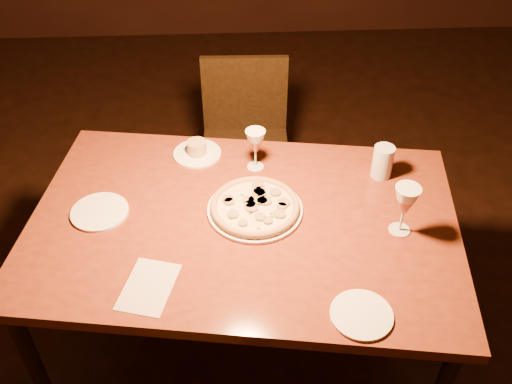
{
  "coord_description": "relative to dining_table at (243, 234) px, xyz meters",
  "views": [
    {
      "loc": [
        -0.04,
        -1.19,
        2.18
      ],
      "look_at": [
        0.04,
        0.32,
        0.89
      ],
      "focal_mm": 40.0,
      "sensor_mm": 36.0,
      "label": 1
    }
  ],
  "objects": [
    {
      "name": "dining_table",
      "position": [
        0.0,
        0.0,
        0.0
      ],
      "size": [
        1.63,
        1.18,
        0.8
      ],
      "rotation": [
        0.0,
        0.0,
        -0.15
      ],
      "color": "brown",
      "rests_on": "floor"
    },
    {
      "name": "side_plate_near",
      "position": [
        0.34,
        -0.43,
        0.08
      ],
      "size": [
        0.19,
        0.19,
        0.01
      ],
      "primitive_type": "cylinder",
      "color": "white",
      "rests_on": "dining_table"
    },
    {
      "name": "ramekin_saucer",
      "position": [
        -0.17,
        0.39,
        0.09
      ],
      "size": [
        0.19,
        0.19,
        0.06
      ],
      "color": "white",
      "rests_on": "dining_table"
    },
    {
      "name": "wine_glass_right",
      "position": [
        0.54,
        -0.08,
        0.17
      ],
      "size": [
        0.09,
        0.09,
        0.19
      ],
      "primitive_type": null,
      "color": "#B35E4A",
      "rests_on": "dining_table"
    },
    {
      "name": "chair_far",
      "position": [
        0.04,
        0.92,
        -0.23
      ],
      "size": [
        0.44,
        0.44,
        0.89
      ],
      "rotation": [
        0.0,
        0.0,
        -0.03
      ],
      "color": "black",
      "rests_on": "floor"
    },
    {
      "name": "wine_glass_far",
      "position": [
        0.06,
        0.3,
        0.16
      ],
      "size": [
        0.08,
        0.08,
        0.17
      ],
      "primitive_type": null,
      "color": "#B35E4A",
      "rests_on": "dining_table"
    },
    {
      "name": "pizza_plate",
      "position": [
        0.04,
        0.04,
        0.09
      ],
      "size": [
        0.34,
        0.34,
        0.04
      ],
      "color": "white",
      "rests_on": "dining_table"
    },
    {
      "name": "side_plate_left",
      "position": [
        -0.51,
        0.06,
        0.08
      ],
      "size": [
        0.2,
        0.2,
        0.01
      ],
      "primitive_type": "cylinder",
      "color": "white",
      "rests_on": "dining_table"
    },
    {
      "name": "menu_card",
      "position": [
        -0.31,
        -0.29,
        0.07
      ],
      "size": [
        0.2,
        0.25,
        0.0
      ],
      "primitive_type": "cube",
      "rotation": [
        0.0,
        0.0,
        -0.27
      ],
      "color": "beige",
      "rests_on": "dining_table"
    },
    {
      "name": "water_tumbler",
      "position": [
        0.54,
        0.22,
        0.14
      ],
      "size": [
        0.08,
        0.08,
        0.13
      ],
      "primitive_type": "cylinder",
      "color": "silver",
      "rests_on": "dining_table"
    }
  ]
}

